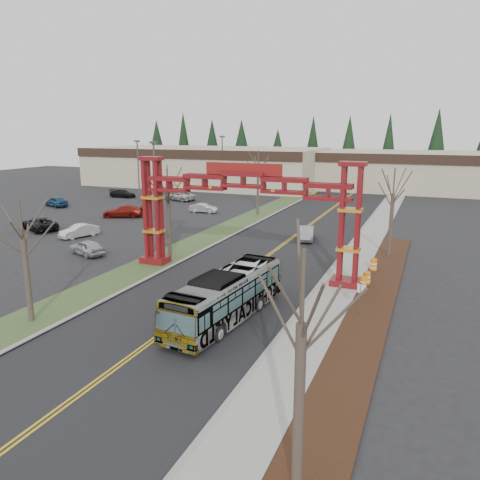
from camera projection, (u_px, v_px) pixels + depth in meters
The scene contains 35 objects.
ground at pixel (87, 389), 20.31m from camera, with size 200.00×200.00×0.00m, color black.
road at pixel (272, 253), 42.80m from camera, with size 12.00×110.00×0.02m, color black.
lane_line_left at pixel (271, 253), 42.84m from camera, with size 0.12×100.00×0.01m, color gold.
lane_line_right at pixel (273, 253), 42.75m from camera, with size 0.12×100.00×0.01m, color gold.
curb_right at pixel (339, 259), 40.49m from camera, with size 0.30×110.00×0.15m, color gray.
sidewalk_right at pixel (356, 261), 39.95m from camera, with size 2.60×110.00×0.14m, color gray.
landscape_strip at pixel (361, 335), 25.50m from camera, with size 2.60×50.00×0.12m, color black.
grass_median at pixel (194, 245), 45.77m from camera, with size 4.00×110.00×0.08m, color #374A25.
curb_left at pixel (211, 246), 45.07m from camera, with size 0.30×110.00×0.15m, color gray.
gateway_arch at pixel (243, 198), 35.13m from camera, with size 18.20×1.60×8.90m.
retail_building_west at pixel (206, 166), 95.33m from camera, with size 46.00×22.30×7.50m.
retail_building_east at pixel (417, 171), 87.70m from camera, with size 38.00×20.30×7.00m.
conifer_treeline at pixel (372, 151), 101.48m from camera, with size 116.10×5.60×13.00m.
transit_bus at pixel (227, 296), 27.42m from camera, with size 2.48×10.58×2.95m, color #9B9EA2.
silver_sedan at pixel (306, 233), 47.73m from camera, with size 1.45×4.15×1.37m, color #A5A8AD.
parked_car_near_a at pixel (87, 247), 41.98m from camera, with size 1.63×4.06×1.38m, color #AFAFB7.
parked_car_near_b at pixel (79, 231), 48.93m from camera, with size 1.43×4.10×1.35m, color white.
parked_car_near_c at pixel (40, 224), 52.36m from camera, with size 2.50×5.41×1.50m, color black.
parked_car_mid_a at pixel (123, 211), 60.25m from camera, with size 2.16×5.31×1.54m, color maroon.
parked_car_mid_b at pixel (56, 202), 68.43m from camera, with size 1.80×4.47×1.52m, color navy.
parked_car_far_a at pixel (204, 208), 63.55m from camera, with size 1.31×3.76×1.24m, color silver.
parked_car_far_b at pixel (181, 196), 74.56m from camera, with size 2.45×5.32×1.48m, color silver.
parked_car_far_c at pixel (123, 194), 77.91m from camera, with size 1.83×4.51×1.31m, color black.
bare_tree_median_near at pixel (23, 239), 26.33m from camera, with size 3.29×3.29×7.19m.
bare_tree_median_mid at pixel (168, 195), 40.36m from camera, with size 3.29×3.29×7.74m.
bare_tree_median_far at pixel (258, 168), 60.39m from camera, with size 3.37×3.37×8.47m.
bare_tree_right_near at pixel (302, 325), 13.35m from camera, with size 3.34×3.34×7.78m.
bare_tree_right_far at pixel (393, 194), 40.36m from camera, with size 3.36×3.36×7.84m.
light_pole_near at pixel (155, 178), 53.76m from camera, with size 0.84×0.42×9.74m.
light_pole_mid at pixel (138, 167), 71.86m from camera, with size 0.82×0.41×9.46m.
light_pole_far at pixel (222, 160), 81.96m from camera, with size 0.87×0.43×10.00m.
street_sign at pixel (360, 293), 28.00m from camera, with size 0.44×0.18×2.00m.
barrel_south at pixel (363, 283), 32.79m from camera, with size 0.52×0.52×0.96m.
barrel_mid at pixel (367, 279), 33.80m from camera, with size 0.53×0.53×0.99m.
barrel_north at pixel (373, 265), 37.04m from camera, with size 0.56×0.56×1.04m.
Camera 1 is at (13.13, -14.36, 10.97)m, focal length 35.00 mm.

